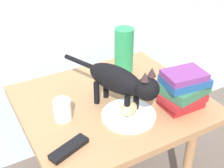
{
  "coord_description": "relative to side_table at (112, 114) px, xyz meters",
  "views": [
    {
      "loc": [
        -0.53,
        -0.94,
        1.32
      ],
      "look_at": [
        0.0,
        0.0,
        0.66
      ],
      "focal_mm": 48.37,
      "sensor_mm": 36.0,
      "label": 1
    }
  ],
  "objects": [
    {
      "name": "bread_roll",
      "position": [
        0.0,
        -0.13,
        0.12
      ],
      "size": [
        0.1,
        0.09,
        0.05
      ],
      "primitive_type": "ellipsoid",
      "rotation": [
        0.0,
        0.0,
        0.46
      ],
      "color": "#E0BC7A",
      "rests_on": "plate"
    },
    {
      "name": "side_table",
      "position": [
        0.0,
        0.0,
        0.0
      ],
      "size": [
        0.77,
        0.68,
        0.58
      ],
      "color": "#9E724C",
      "rests_on": "ground"
    },
    {
      "name": "tv_remote",
      "position": [
        -0.28,
        -0.2,
        0.09
      ],
      "size": [
        0.16,
        0.09,
        0.02
      ],
      "primitive_type": "cube",
      "rotation": [
        0.0,
        0.0,
        0.34
      ],
      "color": "black",
      "rests_on": "side_table"
    },
    {
      "name": "plate",
      "position": [
        0.0,
        -0.14,
        0.08
      ],
      "size": [
        0.22,
        0.22,
        0.01
      ],
      "primitive_type": "cylinder",
      "color": "silver",
      "rests_on": "side_table"
    },
    {
      "name": "candle_jar",
      "position": [
        -0.23,
        -0.02,
        0.11
      ],
      "size": [
        0.07,
        0.07,
        0.08
      ],
      "color": "silver",
      "rests_on": "side_table"
    },
    {
      "name": "green_vase",
      "position": [
        0.18,
        0.2,
        0.19
      ],
      "size": [
        0.09,
        0.09,
        0.22
      ],
      "primitive_type": "cylinder",
      "color": "#288C51",
      "rests_on": "side_table"
    },
    {
      "name": "cat",
      "position": [
        -0.0,
        -0.08,
        0.21
      ],
      "size": [
        0.21,
        0.45,
        0.23
      ],
      "color": "black",
      "rests_on": "side_table"
    },
    {
      "name": "book_stack",
      "position": [
        0.23,
        -0.18,
        0.16
      ],
      "size": [
        0.2,
        0.15,
        0.16
      ],
      "color": "maroon",
      "rests_on": "side_table"
    }
  ]
}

